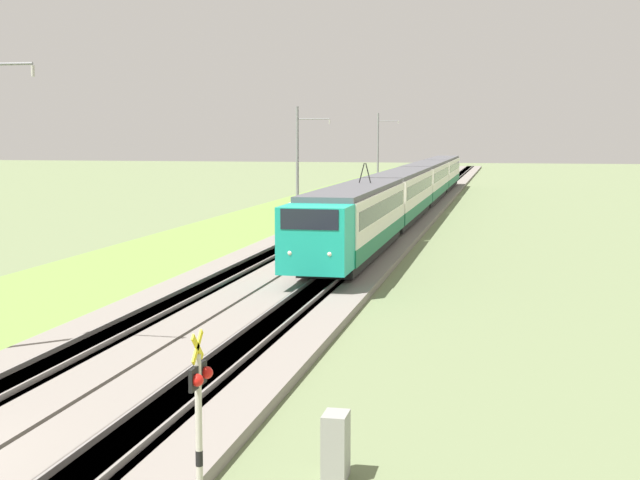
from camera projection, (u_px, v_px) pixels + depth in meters
The scene contains 10 objects.
ballast_main at pixel (339, 222), 65.23m from camera, with size 240.00×4.40×0.30m.
ballast_adjacent at pixel (401, 224), 64.29m from camera, with size 240.00×4.40×0.30m.
track_main at pixel (339, 222), 65.23m from camera, with size 240.00×1.57×0.45m.
track_adjacent at pixel (401, 224), 64.29m from camera, with size 240.00×1.57×0.45m.
grass_verge at pixel (261, 222), 66.45m from camera, with size 240.00×8.97×0.12m.
passenger_train at pixel (416, 185), 74.20m from camera, with size 80.81×2.92×5.03m.
crossing_signal_far at pixel (199, 415), 14.08m from camera, with size 0.70×0.23×3.44m.
catenary_mast_mid at pixel (298, 164), 65.00m from camera, with size 0.22×2.56×8.58m.
catenary_mast_far at pixel (378, 151), 104.89m from camera, with size 0.22×2.56×9.09m.
equipment_cabinet at pixel (336, 446), 16.86m from camera, with size 0.66×0.46×1.28m.
Camera 1 is at (-13.81, -12.07, 6.49)m, focal length 50.00 mm.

